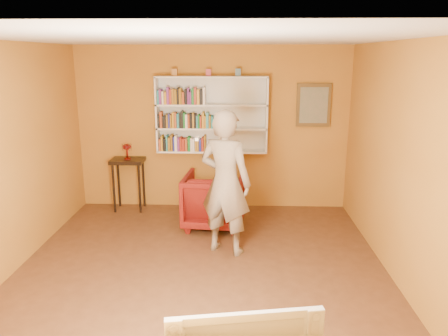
{
  "coord_description": "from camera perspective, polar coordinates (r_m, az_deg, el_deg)",
  "views": [
    {
      "loc": [
        0.44,
        -4.69,
        2.53
      ],
      "look_at": [
        0.25,
        0.75,
        1.12
      ],
      "focal_mm": 35.0,
      "sensor_mm": 36.0,
      "label": 1
    }
  ],
  "objects": [
    {
      "name": "room_shell",
      "position": [
        4.95,
        -3.25,
        -3.35
      ],
      "size": [
        5.3,
        5.8,
        2.88
      ],
      "color": "#4A2B17",
      "rests_on": "ground"
    },
    {
      "name": "bookshelf",
      "position": [
        7.18,
        -1.57,
        6.98
      ],
      "size": [
        1.8,
        0.29,
        1.23
      ],
      "color": "silver",
      "rests_on": "room_shell"
    },
    {
      "name": "books_row_lower",
      "position": [
        7.2,
        -5.46,
        3.16
      ],
      "size": [
        0.76,
        0.19,
        0.27
      ],
      "color": "#A44620",
      "rests_on": "bookshelf"
    },
    {
      "name": "books_row_middle",
      "position": [
        7.12,
        -4.93,
        6.18
      ],
      "size": [
        0.89,
        0.19,
        0.27
      ],
      "color": "black",
      "rests_on": "bookshelf"
    },
    {
      "name": "books_row_upper",
      "position": [
        7.09,
        -5.56,
        9.26
      ],
      "size": [
        0.76,
        0.19,
        0.27
      ],
      "color": "teal",
      "rests_on": "bookshelf"
    },
    {
      "name": "ornament_left",
      "position": [
        7.12,
        -6.46,
        12.31
      ],
      "size": [
        0.08,
        0.08,
        0.11
      ],
      "primitive_type": "cube",
      "color": "#9F682D",
      "rests_on": "bookshelf"
    },
    {
      "name": "ornament_centre",
      "position": [
        7.06,
        -2.03,
        12.35
      ],
      "size": [
        0.08,
        0.08,
        0.11
      ],
      "primitive_type": "cube",
      "color": "#A53746",
      "rests_on": "bookshelf"
    },
    {
      "name": "ornament_right",
      "position": [
        7.05,
        1.84,
        12.38
      ],
      "size": [
        0.09,
        0.09,
        0.12
      ],
      "primitive_type": "cube",
      "color": "#435F70",
      "rests_on": "bookshelf"
    },
    {
      "name": "framed_painting",
      "position": [
        7.29,
        11.62,
        8.05
      ],
      "size": [
        0.55,
        0.05,
        0.7
      ],
      "color": "#4F3716",
      "rests_on": "room_shell"
    },
    {
      "name": "console_table",
      "position": [
        7.41,
        -12.43,
        0.02
      ],
      "size": [
        0.53,
        0.41,
        0.88
      ],
      "color": "black",
      "rests_on": "ground"
    },
    {
      "name": "ruby_lustre",
      "position": [
        7.33,
        -12.57,
        2.53
      ],
      "size": [
        0.16,
        0.16,
        0.25
      ],
      "color": "maroon",
      "rests_on": "console_table"
    },
    {
      "name": "armchair",
      "position": [
        6.62,
        -1.28,
        -4.19
      ],
      "size": [
        0.96,
        0.98,
        0.82
      ],
      "primitive_type": "imported",
      "rotation": [
        0.0,
        0.0,
        3.05
      ],
      "color": "#4E0506",
      "rests_on": "ground"
    },
    {
      "name": "person",
      "position": [
        5.59,
        0.18,
        -1.96
      ],
      "size": [
        0.81,
        0.69,
        1.89
      ],
      "primitive_type": "imported",
      "rotation": [
        0.0,
        0.0,
        2.73
      ],
      "color": "#7A6B59",
      "rests_on": "ground"
    },
    {
      "name": "game_remote",
      "position": [
        5.26,
        -3.52,
        3.88
      ],
      "size": [
        0.04,
        0.15,
        0.04
      ],
      "primitive_type": "cube",
      "color": "white",
      "rests_on": "person"
    }
  ]
}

